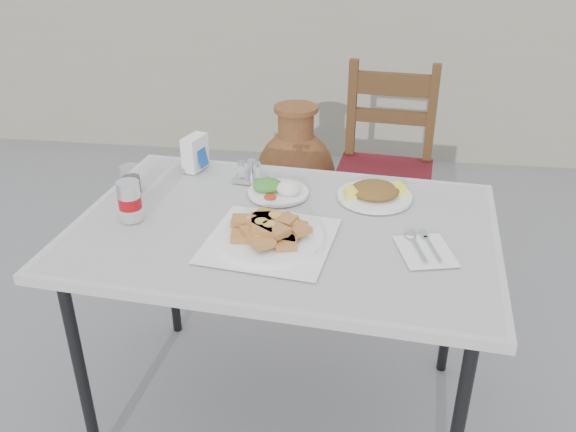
# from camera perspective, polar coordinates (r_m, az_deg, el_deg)

# --- Properties ---
(ground) EXTENTS (80.00, 80.00, 0.00)m
(ground) POSITION_cam_1_polar(r_m,az_deg,el_deg) (2.32, 3.42, -17.26)
(ground) COLOR #5E5E60
(ground) RESTS_ON ground
(cafe_table) EXTENTS (1.33, 0.96, 0.77)m
(cafe_table) POSITION_cam_1_polar(r_m,az_deg,el_deg) (1.86, -0.37, -2.11)
(cafe_table) COLOR black
(cafe_table) RESTS_ON ground
(pide_plate) EXTENTS (0.39, 0.39, 0.07)m
(pide_plate) POSITION_cam_1_polar(r_m,az_deg,el_deg) (1.73, -1.71, -1.39)
(pide_plate) COLOR white
(pide_plate) RESTS_ON cafe_table
(salad_rice_plate) EXTENTS (0.20, 0.20, 0.05)m
(salad_rice_plate) POSITION_cam_1_polar(r_m,az_deg,el_deg) (2.00, -0.98, 2.54)
(salad_rice_plate) COLOR white
(salad_rice_plate) RESTS_ON cafe_table
(salad_chopped_plate) EXTENTS (0.24, 0.24, 0.05)m
(salad_chopped_plate) POSITION_cam_1_polar(r_m,az_deg,el_deg) (1.99, 8.13, 2.19)
(salad_chopped_plate) COLOR white
(salad_chopped_plate) RESTS_ON cafe_table
(soda_can) EXTENTS (0.07, 0.07, 0.12)m
(soda_can) POSITION_cam_1_polar(r_m,az_deg,el_deg) (1.89, -14.59, 1.39)
(soda_can) COLOR white
(soda_can) RESTS_ON cafe_table
(cola_glass) EXTENTS (0.07, 0.07, 0.09)m
(cola_glass) POSITION_cam_1_polar(r_m,az_deg,el_deg) (2.07, -14.46, 3.20)
(cola_glass) COLOR white
(cola_glass) RESTS_ON cafe_table
(napkin_holder) EXTENTS (0.09, 0.11, 0.12)m
(napkin_holder) POSITION_cam_1_polar(r_m,az_deg,el_deg) (2.20, -8.69, 5.86)
(napkin_holder) COLOR white
(napkin_holder) RESTS_ON cafe_table
(condiment_caddy) EXTENTS (0.12, 0.10, 0.08)m
(condiment_caddy) POSITION_cam_1_polar(r_m,az_deg,el_deg) (2.10, -3.55, 3.99)
(condiment_caddy) COLOR silver
(condiment_caddy) RESTS_ON cafe_table
(cutlery_napkin) EXTENTS (0.18, 0.21, 0.01)m
(cutlery_napkin) POSITION_cam_1_polar(r_m,az_deg,el_deg) (1.74, 12.52, -2.92)
(cutlery_napkin) COLOR white
(cutlery_napkin) RESTS_ON cafe_table
(chair) EXTENTS (0.47, 0.47, 0.98)m
(chair) POSITION_cam_1_polar(r_m,az_deg,el_deg) (2.87, 9.00, 4.22)
(chair) COLOR #3B2610
(chair) RESTS_ON ground
(terracotta_urn) EXTENTS (0.42, 0.42, 0.73)m
(terracotta_urn) POSITION_cam_1_polar(r_m,az_deg,el_deg) (3.14, 0.71, 3.42)
(terracotta_urn) COLOR brown
(terracotta_urn) RESTS_ON ground
(back_wall) EXTENTS (6.00, 0.25, 1.20)m
(back_wall) POSITION_cam_1_polar(r_m,az_deg,el_deg) (4.26, 6.57, 13.64)
(back_wall) COLOR gray
(back_wall) RESTS_ON ground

